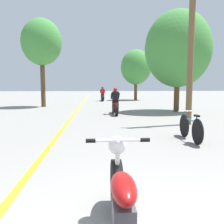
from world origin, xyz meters
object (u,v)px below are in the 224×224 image
object	(u,v)px
roadside_tree_right_near	(178,49)
roadside_tree_left	(42,43)
motorcycle_rider_lead	(115,104)
bicycle_parked	(190,128)
motorcycle_rider_far	(103,96)
utility_pole	(191,43)
roadside_tree_right_far	(136,67)
motorcycle_foreground	(123,206)

from	to	relation	value
roadside_tree_right_near	roadside_tree_left	distance (m)	9.48
motorcycle_rider_lead	bicycle_parked	bearing A→B (deg)	-75.29
roadside_tree_left	motorcycle_rider_lead	world-z (taller)	roadside_tree_left
roadside_tree_left	motorcycle_rider_far	size ratio (longest dim) A/B	3.05
motorcycle_rider_lead	roadside_tree_left	bearing A→B (deg)	135.70
bicycle_parked	utility_pole	bearing A→B (deg)	69.48
utility_pole	motorcycle_rider_far	xyz separation A→B (m)	(-3.09, 14.40, -2.68)
motorcycle_rider_lead	roadside_tree_right_near	bearing A→B (deg)	16.02
roadside_tree_right_far	motorcycle_rider_lead	xyz separation A→B (m)	(-3.14, -12.14, -2.90)
roadside_tree_right_near	motorcycle_rider_far	distance (m)	11.07
motorcycle_foreground	motorcycle_rider_lead	bearing A→B (deg)	85.75
roadside_tree_left	motorcycle_foreground	xyz separation A→B (m)	(4.11, -15.50, -4.16)
roadside_tree_right_far	bicycle_parked	bearing A→B (deg)	-94.61
motorcycle_foreground	motorcycle_rider_far	bearing A→B (deg)	88.96
roadside_tree_right_near	roadside_tree_left	world-z (taller)	roadside_tree_left
utility_pole	bicycle_parked	xyz separation A→B (m)	(-1.03, -2.75, -2.84)
utility_pole	roadside_tree_right_far	size ratio (longest dim) A/B	1.18
roadside_tree_right_far	roadside_tree_left	xyz separation A→B (m)	(-8.05, -7.36, 1.16)
roadside_tree_left	motorcycle_rider_lead	size ratio (longest dim) A/B	2.88
motorcycle_rider_lead	motorcycle_foreground	bearing A→B (deg)	-94.25
roadside_tree_right_far	roadside_tree_left	distance (m)	10.97
roadside_tree_left	bicycle_parked	size ratio (longest dim) A/B	3.78
utility_pole	motorcycle_foreground	world-z (taller)	utility_pole
utility_pole	roadside_tree_left	size ratio (longest dim) A/B	0.99
motorcycle_foreground	bicycle_parked	world-z (taller)	motorcycle_foreground
bicycle_parked	roadside_tree_right_far	bearing A→B (deg)	85.39
utility_pole	roadside_tree_left	bearing A→B (deg)	132.30
roadside_tree_left	bicycle_parked	xyz separation A→B (m)	(6.56, -11.10, -4.23)
utility_pole	roadside_tree_right_near	xyz separation A→B (m)	(1.09, 4.64, 0.48)
motorcycle_rider_lead	bicycle_parked	distance (m)	6.53
motorcycle_rider_far	utility_pole	bearing A→B (deg)	-77.88
roadside_tree_left	roadside_tree_right_near	bearing A→B (deg)	-23.08
roadside_tree_right_far	motorcycle_rider_far	xyz separation A→B (m)	(-3.55, -1.30, -2.91)
utility_pole	motorcycle_rider_far	bearing A→B (deg)	102.12
bicycle_parked	roadside_tree_right_near	bearing A→B (deg)	73.99
utility_pole	roadside_tree_right_near	size ratio (longest dim) A/B	1.05
bicycle_parked	roadside_tree_left	bearing A→B (deg)	120.59
roadside_tree_left	roadside_tree_right_far	bearing A→B (deg)	42.43
roadside_tree_right_far	motorcycle_foreground	size ratio (longest dim) A/B	2.46
utility_pole	motorcycle_rider_lead	xyz separation A→B (m)	(-2.69, 3.56, -2.67)
roadside_tree_left	motorcycle_rider_far	bearing A→B (deg)	53.38
utility_pole	roadside_tree_right_far	distance (m)	15.71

